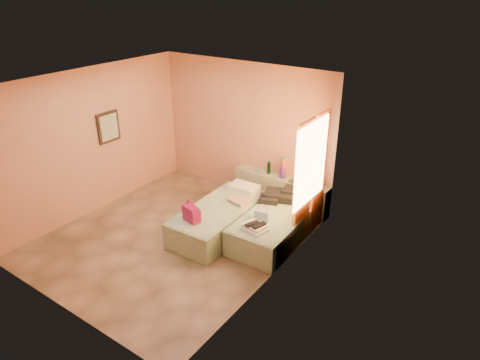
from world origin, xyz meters
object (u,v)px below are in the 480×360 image
at_px(flower_vase, 319,181).
at_px(towel_stack, 255,228).
at_px(green_book, 294,182).
at_px(water_bottle, 269,168).
at_px(headboard_ledge, 280,192).
at_px(bed_right, 277,225).
at_px(magenta_handbag, 191,213).
at_px(blue_handbag, 262,215).
at_px(bed_left, 219,219).

distance_m(flower_vase, towel_stack, 1.79).
distance_m(green_book, towel_stack, 1.71).
height_order(water_bottle, towel_stack, water_bottle).
bearing_deg(towel_stack, flower_vase, 80.68).
xyz_separation_m(headboard_ledge, bed_right, (0.52, -1.05, -0.08)).
xyz_separation_m(bed_right, magenta_handbag, (-1.06, -1.05, 0.39)).
bearing_deg(bed_right, blue_handbag, -108.42).
bearing_deg(magenta_handbag, bed_left, 94.05).
distance_m(magenta_handbag, towel_stack, 1.12).
bearing_deg(blue_handbag, headboard_ledge, 98.08).
height_order(headboard_ledge, bed_left, headboard_ledge).
bearing_deg(flower_vase, towel_stack, -99.32).
bearing_deg(blue_handbag, bed_left, 176.00).
bearing_deg(green_book, bed_left, -105.25).
relative_size(headboard_ledge, bed_right, 1.02).
relative_size(bed_left, bed_right, 1.00).
height_order(flower_vase, blue_handbag, flower_vase).
relative_size(water_bottle, green_book, 1.27).
height_order(water_bottle, magenta_handbag, water_bottle).
height_order(headboard_ledge, green_book, green_book).
relative_size(bed_right, blue_handbag, 7.90).
xyz_separation_m(headboard_ledge, flower_vase, (0.81, -0.01, 0.47)).
xyz_separation_m(green_book, magenta_handbag, (-0.87, -2.04, -0.02)).
bearing_deg(towel_stack, bed_left, 162.85).
xyz_separation_m(headboard_ledge, magenta_handbag, (-0.54, -2.10, 0.32)).
bearing_deg(headboard_ledge, towel_stack, -73.40).
bearing_deg(green_book, towel_stack, -69.67).
relative_size(headboard_ledge, bed_left, 1.02).
distance_m(green_book, flower_vase, 0.50).
relative_size(bed_right, magenta_handbag, 6.54).
xyz_separation_m(bed_right, flower_vase, (0.29, 1.04, 0.54)).
distance_m(bed_right, blue_handbag, 0.48).
bearing_deg(blue_handbag, green_book, 84.98).
bearing_deg(magenta_handbag, blue_handbag, 49.07).
relative_size(bed_left, blue_handbag, 7.90).
xyz_separation_m(bed_left, magenta_handbag, (-0.09, -0.64, 0.39)).
distance_m(flower_vase, blue_handbag, 1.44).
xyz_separation_m(bed_left, towel_stack, (0.97, -0.30, 0.30)).
height_order(water_bottle, blue_handbag, water_bottle).
bearing_deg(magenta_handbag, towel_stack, 30.27).
bearing_deg(blue_handbag, flower_vase, 65.33).
xyz_separation_m(bed_right, towel_stack, (0.00, -0.71, 0.30)).
xyz_separation_m(bed_left, water_bottle, (0.15, 1.47, 0.53)).
distance_m(bed_left, flower_vase, 1.99).
xyz_separation_m(water_bottle, flower_vase, (1.10, -0.02, 0.01)).
xyz_separation_m(bed_right, water_bottle, (-0.82, 1.05, 0.53)).
bearing_deg(blue_handbag, bed_right, 64.56).
height_order(bed_left, bed_right, same).
relative_size(flower_vase, magenta_handbag, 0.92).
distance_m(green_book, blue_handbag, 1.33).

